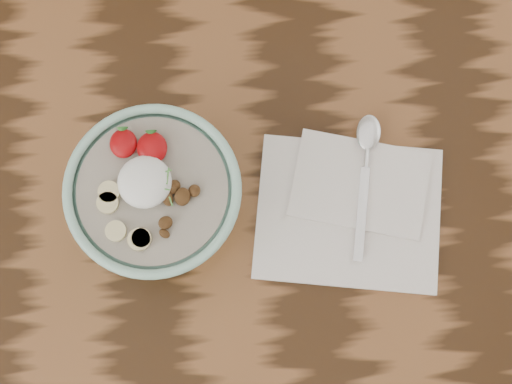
{
  "coord_description": "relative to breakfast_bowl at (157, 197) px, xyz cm",
  "views": [
    {
      "loc": [
        13.18,
        -20.01,
        165.27
      ],
      "look_at": [
        14.34,
        -3.99,
        87.03
      ],
      "focal_mm": 50.0,
      "sensor_mm": 36.0,
      "label": 1
    }
  ],
  "objects": [
    {
      "name": "spoon",
      "position": [
        26.51,
        4.89,
        -5.08
      ],
      "size": [
        5.64,
        19.22,
        1.0
      ],
      "rotation": [
        0.0,
        0.0,
        -0.18
      ],
      "color": "silver",
      "rests_on": "napkin"
    },
    {
      "name": "breakfast_bowl",
      "position": [
        0.0,
        0.0,
        0.0
      ],
      "size": [
        20.46,
        20.46,
        13.9
      ],
      "rotation": [
        0.0,
        0.0,
        -0.18
      ],
      "color": "#99CDB9",
      "rests_on": "table"
    },
    {
      "name": "napkin",
      "position": [
        23.93,
        -1.87,
        -6.33
      ],
      "size": [
        26.01,
        22.6,
        1.43
      ],
      "rotation": [
        0.0,
        0.0,
        -0.16
      ],
      "color": "white",
      "rests_on": "table"
    },
    {
      "name": "table",
      "position": [
        -2.54,
        2.66,
        -16.23
      ],
      "size": [
        160.0,
        90.0,
        75.0
      ],
      "color": "black",
      "rests_on": "ground"
    }
  ]
}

